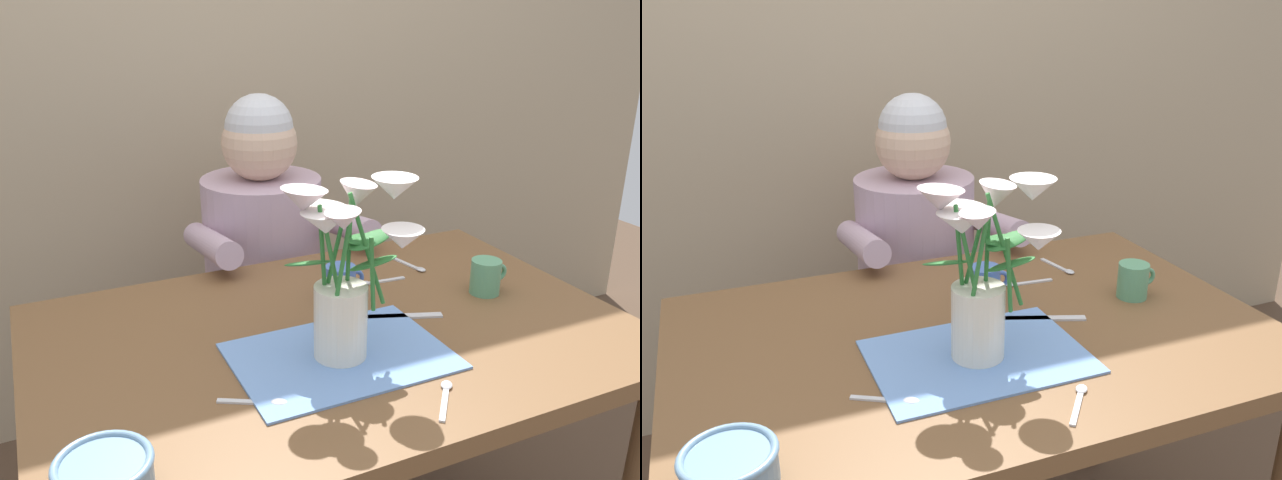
{
  "view_description": "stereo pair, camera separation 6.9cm",
  "coord_description": "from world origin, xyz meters",
  "views": [
    {
      "loc": [
        -0.53,
        -1.06,
        1.37
      ],
      "look_at": [
        -0.01,
        0.05,
        0.92
      ],
      "focal_mm": 36.66,
      "sensor_mm": 36.0,
      "label": 1
    },
    {
      "loc": [
        -0.47,
        -1.08,
        1.37
      ],
      "look_at": [
        -0.01,
        0.05,
        0.92
      ],
      "focal_mm": 36.66,
      "sensor_mm": 36.0,
      "label": 2
    }
  ],
  "objects": [
    {
      "name": "ceramic_bowl",
      "position": [
        -0.49,
        -0.29,
        0.77
      ],
      "size": [
        0.14,
        0.14,
        0.06
      ],
      "color": "#6689A8",
      "rests_on": "dining_table"
    },
    {
      "name": "coffee_cup",
      "position": [
        0.39,
        0.02,
        0.78
      ],
      "size": [
        0.09,
        0.07,
        0.08
      ],
      "color": "#569970",
      "rests_on": "dining_table"
    },
    {
      "name": "spoon_3",
      "position": [
        0.19,
        0.17,
        0.74
      ],
      "size": [
        0.12,
        0.02,
        0.01
      ],
      "color": "silver",
      "rests_on": "dining_table"
    },
    {
      "name": "dinner_knife",
      "position": [
        0.14,
        -0.01,
        0.74
      ],
      "size": [
        0.18,
        0.08,
        0.0
      ],
      "primitive_type": "cube",
      "rotation": [
        0.0,
        0.0,
        -0.36
      ],
      "color": "silver",
      "rests_on": "dining_table"
    },
    {
      "name": "seated_person",
      "position": [
        0.07,
        0.62,
        0.56
      ],
      "size": [
        0.45,
        0.47,
        1.14
      ],
      "rotation": [
        0.0,
        0.0,
        -0.07
      ],
      "color": "#4C4C56",
      "rests_on": "ground_plane"
    },
    {
      "name": "spoon_0",
      "position": [
        0.06,
        -0.29,
        0.74
      ],
      "size": [
        0.09,
        0.1,
        0.01
      ],
      "color": "silver",
      "rests_on": "dining_table"
    },
    {
      "name": "flower_vase",
      "position": [
        -0.03,
        -0.1,
        0.93
      ],
      "size": [
        0.25,
        0.24,
        0.34
      ],
      "color": "silver",
      "rests_on": "dining_table"
    },
    {
      "name": "wood_panel_backdrop",
      "position": [
        0.0,
        1.05,
        1.25
      ],
      "size": [
        4.0,
        0.1,
        2.5
      ],
      "primitive_type": "cube",
      "color": "tan",
      "rests_on": "ground_plane"
    },
    {
      "name": "tea_cup",
      "position": [
        0.07,
        0.12,
        0.78
      ],
      "size": [
        0.09,
        0.07,
        0.08
      ],
      "color": "#476BB7",
      "rests_on": "dining_table"
    },
    {
      "name": "spoon_2",
      "position": [
        -0.22,
        -0.18,
        0.74
      ],
      "size": [
        0.11,
        0.07,
        0.01
      ],
      "color": "silver",
      "rests_on": "dining_table"
    },
    {
      "name": "striped_placemat",
      "position": [
        -0.04,
        -0.1,
        0.74
      ],
      "size": [
        0.4,
        0.28,
        0.0
      ],
      "primitive_type": "cube",
      "color": "#6B93D1",
      "rests_on": "dining_table"
    },
    {
      "name": "spoon_1",
      "position": [
        0.32,
        0.21,
        0.74
      ],
      "size": [
        0.04,
        0.12,
        0.01
      ],
      "color": "silver",
      "rests_on": "dining_table"
    },
    {
      "name": "dining_table",
      "position": [
        0.0,
        0.0,
        0.64
      ],
      "size": [
        1.2,
        0.8,
        0.74
      ],
      "color": "brown",
      "rests_on": "ground_plane"
    }
  ]
}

